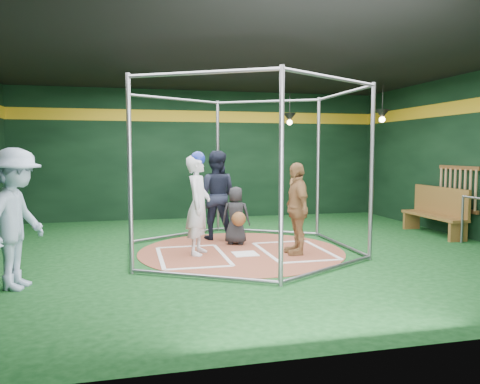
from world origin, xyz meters
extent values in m
cube|color=#0C3512|center=(0.00, 0.00, -0.01)|extent=(10.00, 9.00, 0.02)
cube|color=black|center=(0.00, 0.00, 3.50)|extent=(10.00, 9.00, 0.02)
cube|color=black|center=(0.00, 4.50, 1.75)|extent=(10.00, 0.10, 3.50)
cube|color=black|center=(0.00, -4.50, 1.75)|extent=(10.00, 0.10, 3.50)
cube|color=black|center=(5.00, 0.00, 1.75)|extent=(0.10, 9.00, 3.50)
cube|color=gold|center=(0.00, 4.47, 2.80)|extent=(10.00, 0.01, 0.30)
cube|color=gold|center=(4.97, 0.00, 2.80)|extent=(0.01, 9.00, 0.30)
cylinder|color=brown|center=(0.00, 0.00, 0.01)|extent=(3.80, 3.80, 0.01)
cube|color=white|center=(0.00, -0.30, 0.02)|extent=(0.43, 0.43, 0.01)
cube|color=white|center=(-0.95, 0.60, 0.02)|extent=(1.10, 0.07, 0.01)
cube|color=white|center=(-0.95, -1.10, 0.02)|extent=(1.10, 0.07, 0.01)
cube|color=white|center=(-1.50, -0.25, 0.02)|extent=(0.07, 1.70, 0.01)
cube|color=white|center=(-0.40, -0.25, 0.02)|extent=(0.07, 1.70, 0.01)
cube|color=white|center=(0.95, 0.60, 0.02)|extent=(1.10, 0.07, 0.01)
cube|color=white|center=(0.95, -1.10, 0.02)|extent=(1.10, 0.07, 0.01)
cube|color=white|center=(0.40, -0.25, 0.02)|extent=(0.07, 1.70, 0.01)
cube|color=white|center=(1.50, -0.25, 0.02)|extent=(0.07, 1.70, 0.01)
cylinder|color=gray|center=(1.99, 1.15, 1.50)|extent=(0.07, 0.07, 3.00)
cylinder|color=gray|center=(0.00, 2.30, 1.50)|extent=(0.07, 0.07, 3.00)
cylinder|color=gray|center=(-1.99, 1.15, 1.50)|extent=(0.07, 0.07, 3.00)
cylinder|color=gray|center=(-1.99, -1.15, 1.50)|extent=(0.07, 0.07, 3.00)
cylinder|color=gray|center=(0.00, -2.30, 1.50)|extent=(0.07, 0.07, 3.00)
cylinder|color=gray|center=(1.99, -1.15, 1.50)|extent=(0.07, 0.07, 3.00)
cylinder|color=gray|center=(1.00, 1.72, 2.95)|extent=(2.02, 1.20, 0.06)
cylinder|color=gray|center=(1.00, 1.72, 0.05)|extent=(2.02, 1.20, 0.06)
cylinder|color=gray|center=(-1.00, 1.72, 2.95)|extent=(2.02, 1.20, 0.06)
cylinder|color=gray|center=(-1.00, 1.72, 0.05)|extent=(2.02, 1.20, 0.06)
cylinder|color=gray|center=(-1.99, 0.00, 2.95)|extent=(0.06, 2.30, 0.06)
cylinder|color=gray|center=(-1.99, 0.00, 0.05)|extent=(0.06, 2.30, 0.06)
cylinder|color=gray|center=(-1.00, -1.73, 2.95)|extent=(2.02, 1.20, 0.06)
cylinder|color=gray|center=(-1.00, -1.73, 0.05)|extent=(2.02, 1.20, 0.06)
cylinder|color=gray|center=(1.00, -1.73, 2.95)|extent=(2.02, 1.20, 0.06)
cylinder|color=gray|center=(1.00, -1.73, 0.05)|extent=(2.02, 1.20, 0.06)
cylinder|color=gray|center=(1.99, 0.00, 2.95)|extent=(0.06, 2.30, 0.06)
cylinder|color=gray|center=(1.99, 0.00, 0.05)|extent=(0.06, 2.30, 0.06)
cube|color=brown|center=(4.94, 0.40, 1.50)|extent=(0.05, 1.25, 0.08)
cube|color=brown|center=(4.94, 0.40, 0.60)|extent=(0.05, 1.25, 0.08)
cylinder|color=#A78558|center=(4.92, -0.15, 1.05)|extent=(0.06, 0.06, 0.85)
cylinder|color=#A78558|center=(4.92, 0.01, 1.05)|extent=(0.06, 0.06, 0.85)
cylinder|color=#A78558|center=(4.92, 0.16, 1.05)|extent=(0.06, 0.06, 0.85)
cylinder|color=#A78558|center=(4.92, 0.32, 1.05)|extent=(0.06, 0.06, 0.85)
cylinder|color=#A78558|center=(4.92, 0.48, 1.05)|extent=(0.06, 0.06, 0.85)
cylinder|color=#A78558|center=(4.92, 0.64, 1.05)|extent=(0.06, 0.06, 0.85)
cylinder|color=#A78558|center=(4.92, 0.79, 1.05)|extent=(0.06, 0.06, 0.85)
cylinder|color=#A78558|center=(4.92, 0.95, 1.05)|extent=(0.06, 0.06, 0.85)
cone|color=black|center=(2.20, 3.60, 2.75)|extent=(0.34, 0.34, 0.22)
sphere|color=#FFD899|center=(2.20, 3.60, 2.62)|extent=(0.14, 0.14, 0.14)
cylinder|color=black|center=(2.20, 3.60, 3.10)|extent=(0.02, 0.02, 0.70)
cone|color=black|center=(4.00, 2.00, 2.75)|extent=(0.34, 0.34, 0.22)
sphere|color=#FFD899|center=(4.00, 2.00, 2.62)|extent=(0.14, 0.14, 0.14)
cylinder|color=black|center=(4.00, 2.00, 3.10)|extent=(0.02, 0.02, 0.70)
imported|color=silver|center=(-0.81, -0.09, 0.90)|extent=(0.63, 0.76, 1.77)
sphere|color=navy|center=(-0.81, -0.09, 1.72)|extent=(0.26, 0.26, 0.26)
imported|color=tan|center=(0.91, -0.46, 0.83)|extent=(0.44, 0.98, 1.64)
imported|color=black|center=(0.04, 0.65, 0.59)|extent=(0.66, 0.55, 1.15)
sphere|color=brown|center=(0.04, 0.40, 0.55)|extent=(0.28, 0.28, 0.28)
imported|color=black|center=(-0.24, 1.29, 0.94)|extent=(1.09, 0.97, 1.85)
imported|color=#A1B9D5|center=(-3.49, -1.55, 0.95)|extent=(1.01, 1.38, 1.91)
cube|color=brown|center=(4.55, 0.68, 0.43)|extent=(0.43, 1.83, 0.06)
cube|color=brown|center=(4.72, 0.68, 0.76)|extent=(0.06, 1.83, 0.61)
cube|color=brown|center=(4.55, -0.13, 0.20)|extent=(0.41, 0.08, 0.41)
cube|color=brown|center=(4.55, 1.49, 0.20)|extent=(0.41, 0.08, 0.41)
cylinder|color=gray|center=(4.55, -0.24, 0.48)|extent=(0.05, 0.05, 0.97)
camera|label=1|loc=(-2.02, -8.31, 1.86)|focal=35.00mm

